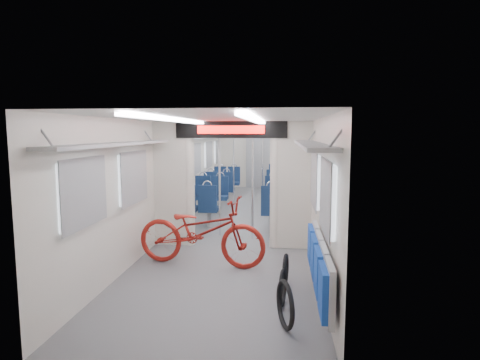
{
  "coord_description": "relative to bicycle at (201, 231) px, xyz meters",
  "views": [
    {
      "loc": [
        0.91,
        -9.24,
        2.1
      ],
      "look_at": [
        0.07,
        -1.28,
        1.15
      ],
      "focal_mm": 30.0,
      "sensor_mm": 36.0,
      "label": 1
    }
  ],
  "objects": [
    {
      "name": "stanchion_far_left",
      "position": [
        -0.04,
        4.67,
        0.6
      ],
      "size": [
        0.04,
        0.04,
        2.3
      ],
      "primitive_type": "cylinder",
      "color": "silver",
      "rests_on": "ground"
    },
    {
      "name": "stanchion_near_right",
      "position": [
        0.69,
        1.66,
        0.6
      ],
      "size": [
        0.04,
        0.04,
        2.3
      ],
      "primitive_type": "cylinder",
      "color": "silver",
      "rests_on": "ground"
    },
    {
      "name": "bike_hoop_c",
      "position": [
        1.33,
        -0.78,
        -0.34
      ],
      "size": [
        0.1,
        0.46,
        0.46
      ],
      "primitive_type": "torus",
      "rotation": [
        1.57,
        0.0,
        1.46
      ],
      "color": "black",
      "rests_on": "ground"
    },
    {
      "name": "seat_bay_far_left",
      "position": [
        -0.58,
        6.38,
        -0.03
      ],
      "size": [
        0.88,
        1.93,
        1.06
      ],
      "color": "#0D1E3C",
      "rests_on": "ground"
    },
    {
      "name": "bike_hoop_b",
      "position": [
        1.29,
        -1.39,
        -0.35
      ],
      "size": [
        0.11,
        0.46,
        0.46
      ],
      "primitive_type": "torus",
      "rotation": [
        1.57,
        0.0,
        1.44
      ],
      "color": "black",
      "rests_on": "ground"
    },
    {
      "name": "seat_bay_near_right",
      "position": [
        1.29,
        3.24,
        -0.01
      ],
      "size": [
        0.91,
        2.07,
        1.1
      ],
      "color": "#0D1E3C",
      "rests_on": "ground"
    },
    {
      "name": "stanchion_far_right",
      "position": [
        0.72,
        5.14,
        0.6
      ],
      "size": [
        0.04,
        0.04,
        2.3
      ],
      "primitive_type": "cylinder",
      "color": "silver",
      "rests_on": "ground"
    },
    {
      "name": "bike_hoop_a",
      "position": [
        1.31,
        -1.96,
        -0.31
      ],
      "size": [
        0.21,
        0.53,
        0.54
      ],
      "primitive_type": "torus",
      "rotation": [
        1.57,
        0.0,
        1.87
      ],
      "color": "black",
      "rests_on": "ground"
    },
    {
      "name": "seat_bay_near_left",
      "position": [
        -0.58,
        3.37,
        -0.02
      ],
      "size": [
        0.88,
        1.95,
        1.06
      ],
      "color": "#0D1E3C",
      "rests_on": "ground"
    },
    {
      "name": "stanchion_near_left",
      "position": [
        0.01,
        1.86,
        0.6
      ],
      "size": [
        0.04,
        0.04,
        2.3
      ],
      "primitive_type": "cylinder",
      "color": "silver",
      "rests_on": "ground"
    },
    {
      "name": "flip_bench",
      "position": [
        1.7,
        -1.5,
        0.03
      ],
      "size": [
        0.12,
        2.15,
        0.57
      ],
      "color": "gray",
      "rests_on": "carriage"
    },
    {
      "name": "carriage",
      "position": [
        0.35,
        2.89,
        0.95
      ],
      "size": [
        12.0,
        12.02,
        2.31
      ],
      "color": "#515456",
      "rests_on": "ground"
    },
    {
      "name": "seat_bay_far_right",
      "position": [
        1.29,
        6.62,
        0.01
      ],
      "size": [
        0.94,
        2.21,
        1.14
      ],
      "color": "#0D1E3C",
      "rests_on": "ground"
    },
    {
      "name": "bicycle",
      "position": [
        0.0,
        0.0,
        0.0
      ],
      "size": [
        2.18,
        1.03,
        1.1
      ],
      "primitive_type": "imported",
      "rotation": [
        0.0,
        0.0,
        1.42
      ],
      "color": "maroon",
      "rests_on": "ground"
    }
  ]
}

